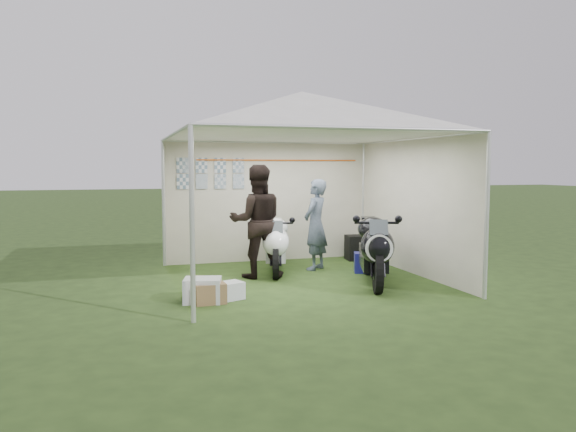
% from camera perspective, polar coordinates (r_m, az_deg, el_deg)
% --- Properties ---
extents(ground, '(80.00, 80.00, 0.00)m').
position_cam_1_polar(ground, '(9.13, 1.36, -6.49)').
color(ground, '#263B16').
rests_on(ground, ground).
extents(canopy_tent, '(5.66, 5.66, 3.00)m').
position_cam_1_polar(canopy_tent, '(9.01, 1.33, 9.82)').
color(canopy_tent, silver).
rests_on(canopy_tent, ground).
extents(motorcycle_white, '(0.80, 1.90, 0.95)m').
position_cam_1_polar(motorcycle_white, '(9.66, -1.25, -2.65)').
color(motorcycle_white, black).
rests_on(motorcycle_white, ground).
extents(motorcycle_black, '(1.02, 2.09, 1.07)m').
position_cam_1_polar(motorcycle_black, '(8.78, 8.70, -3.05)').
color(motorcycle_black, black).
rests_on(motorcycle_black, ground).
extents(paddock_stand, '(0.53, 0.43, 0.34)m').
position_cam_1_polar(paddock_stand, '(9.82, 8.10, -4.71)').
color(paddock_stand, '#2928BD').
rests_on(paddock_stand, ground).
extents(person_dark_jacket, '(0.98, 0.81, 1.86)m').
position_cam_1_polar(person_dark_jacket, '(9.22, -3.20, -0.55)').
color(person_dark_jacket, black).
rests_on(person_dark_jacket, ground).
extents(person_blue_jacket, '(0.68, 0.69, 1.61)m').
position_cam_1_polar(person_blue_jacket, '(9.93, 2.82, -0.88)').
color(person_blue_jacket, slate).
rests_on(person_blue_jacket, ground).
extents(equipment_box, '(0.52, 0.44, 0.48)m').
position_cam_1_polar(equipment_box, '(11.11, 7.19, -3.20)').
color(equipment_box, black).
rests_on(equipment_box, ground).
extents(crate_0, '(0.57, 0.49, 0.33)m').
position_cam_1_polar(crate_0, '(7.70, -8.68, -7.46)').
color(crate_0, '#B3B8BD').
rests_on(crate_0, ground).
extents(crate_1, '(0.44, 0.44, 0.30)m').
position_cam_1_polar(crate_1, '(7.87, -8.86, -7.30)').
color(crate_1, olive).
rests_on(crate_1, ground).
extents(crate_2, '(0.40, 0.37, 0.24)m').
position_cam_1_polar(crate_2, '(7.83, -5.89, -7.55)').
color(crate_2, silver).
rests_on(crate_2, ground).
extents(crate_3, '(0.42, 0.32, 0.27)m').
position_cam_1_polar(crate_3, '(7.63, -7.95, -7.78)').
color(crate_3, brown).
rests_on(crate_3, ground).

